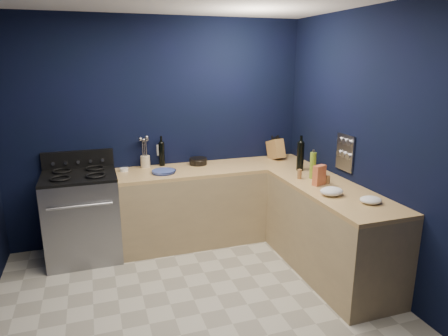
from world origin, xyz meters
name	(u,v)px	position (x,y,z in m)	size (l,w,h in m)	color
floor	(200,315)	(0.00, 0.00, -0.01)	(3.50, 3.50, 0.02)	#B6B1A0
wall_back	(159,131)	(0.00, 1.76, 1.30)	(3.50, 0.02, 2.60)	black
wall_right	(384,153)	(1.76, 0.00, 1.30)	(0.02, 3.50, 2.60)	black
wall_front	(318,286)	(0.00, -1.76, 1.30)	(3.50, 0.02, 2.60)	black
cab_back	(217,204)	(0.60, 1.44, 0.43)	(2.30, 0.63, 0.86)	tan
top_back	(216,168)	(0.60, 1.44, 0.88)	(2.30, 0.63, 0.04)	olive
cab_right	(329,233)	(1.44, 0.29, 0.43)	(0.63, 1.67, 0.86)	tan
top_right	(333,190)	(1.44, 0.29, 0.88)	(0.63, 1.67, 0.04)	olive
gas_range	(83,218)	(-0.93, 1.42, 0.46)	(0.76, 0.66, 0.92)	gray
oven_door	(83,230)	(-0.93, 1.10, 0.45)	(0.59, 0.02, 0.42)	black
cooktop	(79,176)	(-0.93, 1.42, 0.94)	(0.76, 0.66, 0.03)	black
backguard	(78,160)	(-0.93, 1.72, 1.04)	(0.76, 0.06, 0.20)	black
spice_panel	(345,153)	(1.74, 0.55, 1.18)	(0.02, 0.28, 0.38)	gray
wall_outlet	(161,150)	(0.00, 1.74, 1.08)	(0.09, 0.02, 0.13)	white
plate_stack	(163,172)	(-0.04, 1.36, 0.92)	(0.26, 0.26, 0.03)	#3B4CA4
ramekin	(124,170)	(-0.45, 1.58, 0.92)	(0.09, 0.09, 0.04)	white
utensil_crock	(145,162)	(-0.20, 1.67, 0.97)	(0.11, 0.11, 0.14)	#F3E0C5
wine_bottle_back	(162,154)	(0.00, 1.69, 1.04)	(0.07, 0.07, 0.28)	black
lemon_basket	(198,161)	(0.42, 1.60, 0.94)	(0.21, 0.21, 0.08)	black
knife_block	(276,149)	(1.43, 1.58, 1.02)	(0.13, 0.22, 0.24)	olive
wine_bottle_right	(300,157)	(1.46, 0.98, 1.06)	(0.08, 0.08, 0.32)	black
oil_bottle	(313,165)	(1.43, 0.66, 1.04)	(0.06, 0.06, 0.28)	olive
spice_jar_near	(299,174)	(1.29, 0.69, 0.95)	(0.05, 0.05, 0.10)	olive
spice_jar_far	(328,179)	(1.48, 0.45, 0.94)	(0.04, 0.04, 0.08)	olive
crouton_bag	(319,175)	(1.37, 0.43, 1.00)	(0.14, 0.06, 0.20)	#B4223B
towel_front	(332,191)	(1.31, 0.11, 0.94)	(0.22, 0.19, 0.08)	white
towel_end	(371,200)	(1.52, -0.18, 0.93)	(0.19, 0.17, 0.06)	white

